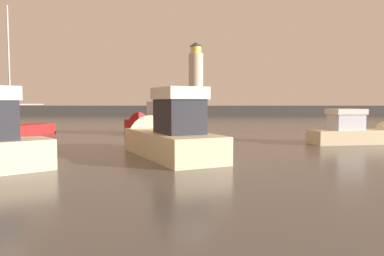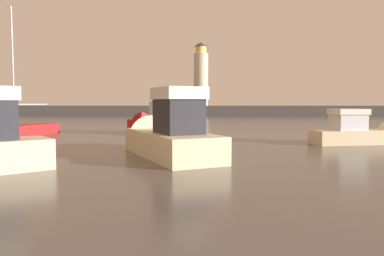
{
  "view_description": "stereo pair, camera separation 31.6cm",
  "coord_description": "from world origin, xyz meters",
  "px_view_note": "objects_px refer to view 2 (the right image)",
  "views": [
    {
      "loc": [
        -1.42,
        -1.62,
        2.41
      ],
      "look_at": [
        -1.6,
        15.87,
        1.21
      ],
      "focal_mm": 34.37,
      "sensor_mm": 36.0,
      "label": 1
    },
    {
      "loc": [
        -1.11,
        -1.62,
        2.41
      ],
      "look_at": [
        -1.6,
        15.87,
        1.21
      ],
      "focal_mm": 34.37,
      "sensor_mm": 36.0,
      "label": 2
    }
  ],
  "objects_px": {
    "motorboat_0": "(162,135)",
    "sailboat_moored": "(21,129)",
    "lighthouse": "(201,76)",
    "motorboat_1": "(366,133)",
    "motorboat_3": "(153,124)"
  },
  "relations": [
    {
      "from": "lighthouse",
      "to": "motorboat_0",
      "type": "bearing_deg",
      "value": -91.74
    },
    {
      "from": "lighthouse",
      "to": "motorboat_0",
      "type": "xyz_separation_m",
      "value": [
        -1.63,
        -53.51,
        -6.71
      ]
    },
    {
      "from": "motorboat_3",
      "to": "lighthouse",
      "type": "bearing_deg",
      "value": 85.12
    },
    {
      "from": "motorboat_1",
      "to": "sailboat_moored",
      "type": "distance_m",
      "value": 23.51
    },
    {
      "from": "lighthouse",
      "to": "motorboat_1",
      "type": "bearing_deg",
      "value": -78.56
    },
    {
      "from": "motorboat_0",
      "to": "sailboat_moored",
      "type": "height_order",
      "value": "sailboat_moored"
    },
    {
      "from": "motorboat_0",
      "to": "motorboat_1",
      "type": "height_order",
      "value": "motorboat_0"
    },
    {
      "from": "motorboat_0",
      "to": "motorboat_1",
      "type": "xyz_separation_m",
      "value": [
        11.54,
        4.52,
        -0.23
      ]
    },
    {
      "from": "motorboat_1",
      "to": "motorboat_0",
      "type": "bearing_deg",
      "value": -158.6
    },
    {
      "from": "lighthouse",
      "to": "motorboat_1",
      "type": "distance_m",
      "value": 50.46
    },
    {
      "from": "motorboat_1",
      "to": "sailboat_moored",
      "type": "height_order",
      "value": "sailboat_moored"
    },
    {
      "from": "lighthouse",
      "to": "motorboat_3",
      "type": "height_order",
      "value": "lighthouse"
    },
    {
      "from": "lighthouse",
      "to": "sailboat_moored",
      "type": "bearing_deg",
      "value": -106.52
    },
    {
      "from": "motorboat_1",
      "to": "lighthouse",
      "type": "bearing_deg",
      "value": 101.44
    },
    {
      "from": "motorboat_0",
      "to": "motorboat_1",
      "type": "distance_m",
      "value": 12.4
    }
  ]
}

